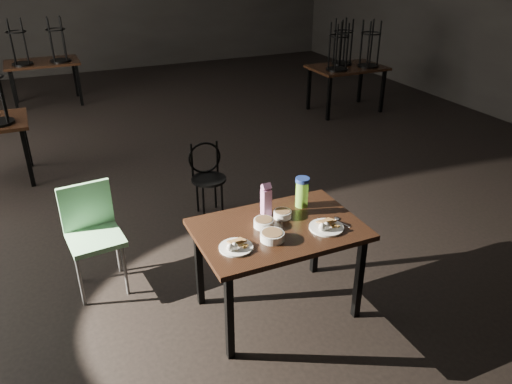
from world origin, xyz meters
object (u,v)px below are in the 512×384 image
juice_carton (266,200)px  school_chair (92,229)px  water_bottle (302,192)px  bentwood_chair (207,173)px  main_table (278,236)px

juice_carton → school_chair: 1.44m
water_bottle → bentwood_chair: size_ratio=0.32×
main_table → school_chair: (-1.21, 0.91, -0.14)m
main_table → bentwood_chair: size_ratio=1.59×
bentwood_chair → school_chair: (-1.26, -0.82, 0.09)m
juice_carton → water_bottle: size_ratio=1.10×
bentwood_chair → school_chair: size_ratio=0.85×
juice_carton → water_bottle: (0.31, 0.01, 0.00)m
juice_carton → school_chair: bearing=149.7°
school_chair → water_bottle: bearing=-30.0°
water_bottle → bentwood_chair: (-0.26, 1.51, -0.42)m
juice_carton → bentwood_chair: (0.05, 1.52, -0.42)m
water_bottle → bentwood_chair: water_bottle is taller
bentwood_chair → juice_carton: bearing=-86.0°
water_bottle → juice_carton: bearing=-177.9°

